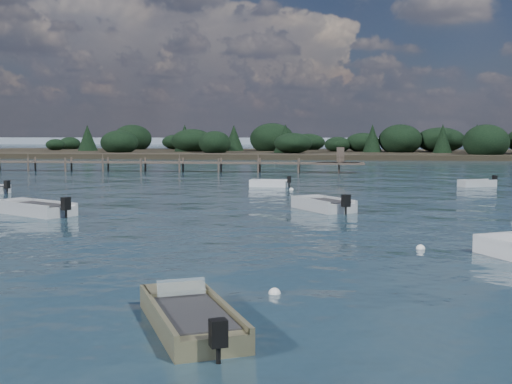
# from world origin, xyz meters

# --- Properties ---
(ground) EXTENTS (400.00, 400.00, 0.00)m
(ground) POSITION_xyz_m (0.00, 60.00, 0.00)
(ground) COLOR #172B37
(ground) RESTS_ON ground
(dinghy_extra_a) EXTENTS (3.62, 4.25, 1.32)m
(dinghy_extra_a) POSITION_xyz_m (2.48, 14.52, 0.18)
(dinghy_extra_a) COLOR #A9ADB0
(dinghy_extra_a) RESTS_ON ground
(tender_far_grey_b) EXTENTS (3.23, 2.21, 1.10)m
(tender_far_grey_b) POSITION_xyz_m (14.38, 31.42, 0.16)
(tender_far_grey_b) COLOR #A9ADB0
(tender_far_grey_b) RESTS_ON ground
(dinghy_near_olive) EXTENTS (3.17, 4.47, 1.10)m
(dinghy_near_olive) POSITION_xyz_m (-0.16, -7.13, 0.14)
(dinghy_near_olive) COLOR #736D4C
(dinghy_near_olive) RESTS_ON ground
(dinghy_mid_grey) EXTENTS (5.08, 4.00, 1.32)m
(dinghy_mid_grey) POSITION_xyz_m (-12.39, 11.08, 0.18)
(dinghy_mid_grey) COLOR #A9ADB0
(dinghy_mid_grey) RESTS_ON ground
(tender_far_white) EXTENTS (3.28, 1.52, 1.10)m
(tender_far_white) POSITION_xyz_m (-1.90, 29.49, 0.16)
(tender_far_white) COLOR silver
(tender_far_white) RESTS_ON ground
(buoy_a) EXTENTS (0.32, 0.32, 0.32)m
(buoy_a) POSITION_xyz_m (1.40, -4.03, 0.00)
(buoy_a) COLOR white
(buoy_a) RESTS_ON ground
(buoy_b) EXTENTS (0.32, 0.32, 0.32)m
(buoy_b) POSITION_xyz_m (6.11, 3.07, 0.00)
(buoy_b) COLOR white
(buoy_b) RESTS_ON ground
(buoy_e) EXTENTS (0.32, 0.32, 0.32)m
(buoy_e) POSITION_xyz_m (0.04, 26.95, 0.00)
(buoy_e) COLOR white
(buoy_e) RESTS_ON ground
(jetty) EXTENTS (64.50, 3.20, 3.40)m
(jetty) POSITION_xyz_m (-21.74, 47.99, 0.98)
(jetty) COLOR brown
(jetty) RESTS_ON ground
(far_headland) EXTENTS (190.00, 40.00, 5.80)m
(far_headland) POSITION_xyz_m (25.00, 100.00, 1.96)
(far_headland) COLOR black
(far_headland) RESTS_ON ground
(distant_haze) EXTENTS (280.00, 20.00, 2.40)m
(distant_haze) POSITION_xyz_m (-90.00, 230.00, 0.00)
(distant_haze) COLOR gray
(distant_haze) RESTS_ON ground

